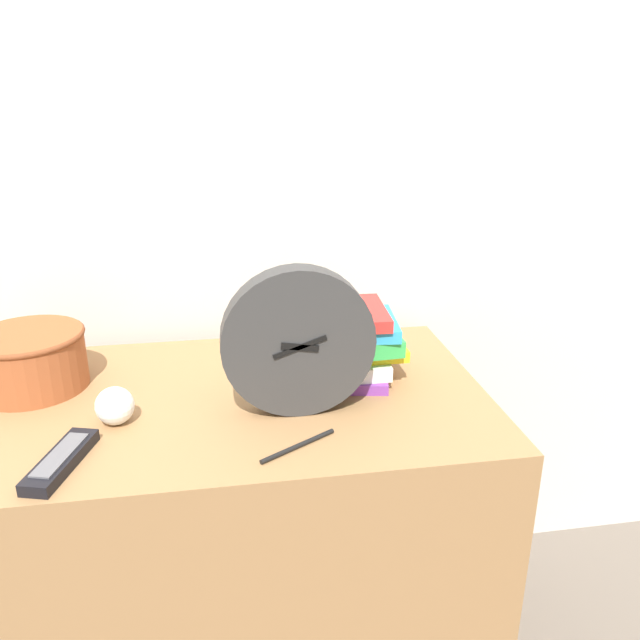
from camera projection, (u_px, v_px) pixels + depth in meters
name	position (u px, v px, depth m)	size (l,w,h in m)	color
wall_back	(196.00, 130.00, 1.38)	(6.00, 0.04, 2.40)	beige
desk	(220.00, 549.00, 1.33)	(1.07, 0.59, 0.73)	olive
desk_clock	(298.00, 342.00, 1.10)	(0.27, 0.05, 0.27)	#333333
book_stack	(339.00, 344.00, 1.25)	(0.27, 0.21, 0.15)	#7A3899
basket	(29.00, 358.00, 1.22)	(0.22, 0.22, 0.12)	#994C28
tv_remote	(61.00, 460.00, 0.98)	(0.09, 0.17, 0.02)	black
crumpled_paper_ball	(115.00, 406.00, 1.10)	(0.07, 0.07, 0.07)	white
pen	(298.00, 446.00, 1.03)	(0.13, 0.08, 0.01)	black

